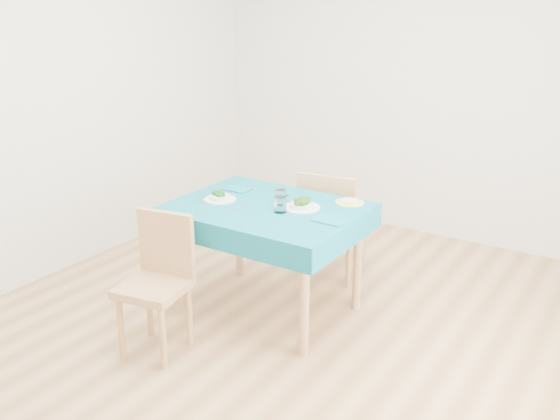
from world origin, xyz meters
The scene contains 16 objects.
room_shell centered at (0.00, 0.00, 1.35)m, with size 4.02×4.52×2.73m.
table centered at (-0.26, 0.24, 0.38)m, with size 1.21×0.92×0.76m, color #0A5C6F.
chair_near centered at (-0.53, -0.56, 0.46)m, with size 0.37×0.41×0.93m, color #AB7F50.
chair_far centered at (-0.15, 1.00, 0.55)m, with size 0.44×0.49×1.11m, color #AB7F50.
bowl_near centered at (-0.59, 0.17, 0.79)m, with size 0.21×0.21×0.07m, color white, non-canonical shape.
bowl_far centered at (-0.04, 0.32, 0.79)m, with size 0.24×0.24×0.07m, color white, non-canonical shape.
fork_near centered at (-0.70, 0.17, 0.76)m, with size 0.02×0.18×0.00m, color silver.
knife_near centered at (-0.40, 0.09, 0.76)m, with size 0.02×0.20×0.00m, color silver.
fork_far centered at (-0.24, 0.43, 0.76)m, with size 0.02×0.16×0.00m, color silver.
knife_far centered at (0.18, 0.25, 0.76)m, with size 0.01×0.19×0.00m, color silver.
napkin_near centered at (-0.63, 0.42, 0.76)m, with size 0.19×0.13×0.01m, color #0E687A.
napkin_far centered at (0.22, 0.21, 0.76)m, with size 0.21×0.15×0.01m, color #0E687A.
tumbler_center centered at (-0.21, 0.33, 0.81)m, with size 0.07×0.07×0.09m, color white.
tumbler_side centered at (-0.12, 0.19, 0.81)m, with size 0.08×0.08×0.10m, color white.
side_plate centered at (0.17, 0.59, 0.76)m, with size 0.19×0.19×0.01m, color #C9D668.
bread_slice centered at (0.17, 0.59, 0.77)m, with size 0.10×0.10×0.01m, color beige.
Camera 1 is at (1.90, -2.95, 2.07)m, focal length 40.00 mm.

